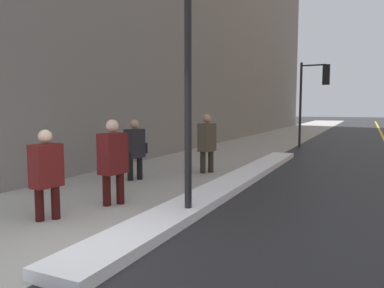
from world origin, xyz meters
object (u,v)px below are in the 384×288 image
at_px(lamp_post, 188,15).
at_px(pedestrian_with_shoulder_bag, 113,158).
at_px(pedestrian_trailing, 207,141).
at_px(pedestrian_in_glasses, 135,147).
at_px(traffic_light_near, 316,86).
at_px(pedestrian_nearside, 46,171).

bearing_deg(lamp_post, pedestrian_with_shoulder_bag, 177.32).
bearing_deg(pedestrian_with_shoulder_bag, pedestrian_trailing, -176.56).
bearing_deg(pedestrian_in_glasses, traffic_light_near, 169.27).
relative_size(lamp_post, pedestrian_trailing, 3.40).
xyz_separation_m(traffic_light_near, pedestrian_in_glasses, (-3.11, -10.06, -1.99)).
height_order(traffic_light_near, pedestrian_trailing, traffic_light_near).
xyz_separation_m(lamp_post, pedestrian_nearside, (-1.98, -1.18, -2.51)).
height_order(pedestrian_nearside, pedestrian_trailing, pedestrian_trailing).
relative_size(pedestrian_with_shoulder_bag, pedestrian_in_glasses, 1.05).
bearing_deg(pedestrian_nearside, pedestrian_with_shoulder_bag, 169.56).
bearing_deg(pedestrian_in_glasses, lamp_post, 54.88).
xyz_separation_m(pedestrian_nearside, pedestrian_in_glasses, (-0.64, 3.50, 0.03)).
height_order(lamp_post, pedestrian_in_glasses, lamp_post).
height_order(pedestrian_nearside, pedestrian_with_shoulder_bag, pedestrian_with_shoulder_bag).
bearing_deg(pedestrian_with_shoulder_bag, traffic_light_near, 176.82).
bearing_deg(pedestrian_trailing, lamp_post, 25.11).
bearing_deg(pedestrian_trailing, traffic_light_near, 173.69).
distance_m(pedestrian_in_glasses, pedestrian_trailing, 2.16).
bearing_deg(lamp_post, pedestrian_nearside, -149.10).
bearing_deg(traffic_light_near, pedestrian_nearside, -97.67).
height_order(pedestrian_with_shoulder_bag, pedestrian_trailing, pedestrian_trailing).
bearing_deg(lamp_post, traffic_light_near, 87.74).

